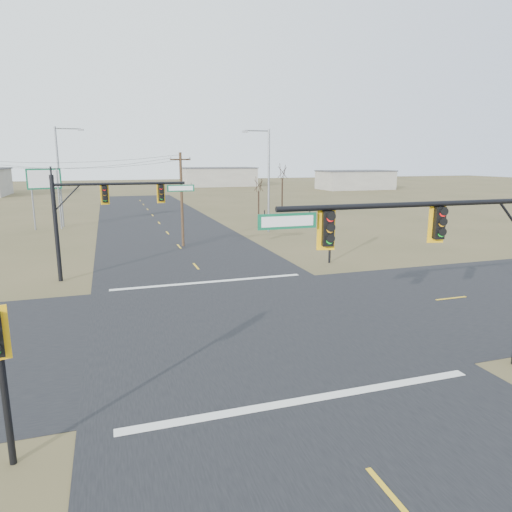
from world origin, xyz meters
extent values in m
plane|color=brown|center=(0.00, 0.00, 0.00)|extent=(320.00, 320.00, 0.00)
cube|color=black|center=(0.00, 0.00, 0.01)|extent=(160.00, 14.00, 0.02)
cube|color=black|center=(0.00, 0.00, 0.01)|extent=(14.00, 160.00, 0.02)
cube|color=silver|center=(0.00, -7.50, 0.03)|extent=(12.00, 0.40, 0.01)
cube|color=silver|center=(0.00, 7.50, 0.03)|extent=(12.00, 0.40, 0.01)
cylinder|color=black|center=(3.63, -7.50, 6.16)|extent=(9.65, 0.17, 0.17)
cube|color=#0C5A38|center=(-0.84, -7.50, 5.81)|extent=(1.80, 0.05, 0.45)
cylinder|color=black|center=(-8.89, 10.76, 3.32)|extent=(0.27, 0.27, 6.63)
cylinder|color=black|center=(-4.86, 10.76, 6.03)|extent=(8.06, 0.17, 0.17)
cube|color=#0C5A38|center=(-1.09, 10.76, 5.68)|extent=(1.80, 0.05, 0.45)
cylinder|color=black|center=(9.70, 10.18, 1.97)|extent=(0.17, 0.17, 3.95)
cylinder|color=black|center=(-8.44, -8.02, 2.02)|extent=(0.17, 0.17, 4.05)
cylinder|color=#4E3621|center=(0.38, 20.09, 4.07)|extent=(0.23, 0.23, 8.13)
cube|color=#4E3621|center=(0.38, 20.09, 7.53)|extent=(1.87, 0.91, 0.12)
cylinder|color=gray|center=(-13.41, 34.51, 3.29)|extent=(0.18, 0.18, 6.59)
cylinder|color=gray|center=(-10.77, 34.51, 3.29)|extent=(0.18, 0.18, 6.59)
cube|color=#0C5A38|center=(-12.09, 34.51, 5.49)|extent=(3.36, 1.18, 2.20)
cylinder|color=gray|center=(10.30, 25.46, 5.28)|extent=(0.21, 0.21, 10.56)
cylinder|color=gray|center=(9.03, 25.46, 10.36)|extent=(2.54, 0.13, 0.13)
cube|color=gray|center=(7.77, 25.46, 10.26)|extent=(0.64, 0.45, 0.19)
cylinder|color=gray|center=(-10.72, 36.30, 5.53)|extent=(0.22, 0.22, 11.06)
cylinder|color=gray|center=(-9.39, 36.30, 10.86)|extent=(2.66, 0.13, 0.13)
cube|color=gray|center=(-8.07, 36.30, 10.76)|extent=(0.65, 0.37, 0.20)
cylinder|color=black|center=(12.85, 36.47, 1.77)|extent=(0.18, 0.18, 3.53)
cylinder|color=black|center=(18.45, 42.52, 2.43)|extent=(0.21, 0.21, 4.86)
cube|color=#ABA797|center=(25.00, 110.00, 2.50)|extent=(20.00, 12.00, 5.00)
cube|color=#ABA797|center=(55.00, 85.00, 2.25)|extent=(18.00, 10.00, 4.50)
camera|label=1|loc=(-5.74, -19.64, 7.55)|focal=32.00mm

